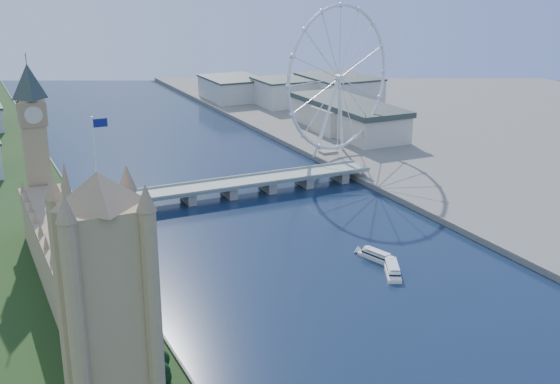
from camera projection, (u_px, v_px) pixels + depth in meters
victoria_tower at (108, 312)px, 213.05m from camera, size 28.16×28.16×112.00m
parliament_range at (74, 274)px, 325.71m from camera, size 24.00×200.00×70.00m
big_ben at (33, 127)px, 403.74m from camera, size 20.02×20.02×110.00m
westminster_bridge at (229, 187)px, 493.56m from camera, size 220.00×22.00×9.50m
london_eye at (339, 79)px, 571.49m from camera, size 113.60×39.12×124.30m
county_hall at (348, 134)px, 679.11m from camera, size 54.00×144.00×35.00m
city_skyline at (172, 105)px, 729.86m from camera, size 505.00×280.00×32.00m
tour_boat_near at (377, 260)px, 388.32m from camera, size 13.57×26.98×5.74m
tour_boat_far at (392, 274)px, 370.61m from camera, size 19.55×28.64×6.28m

